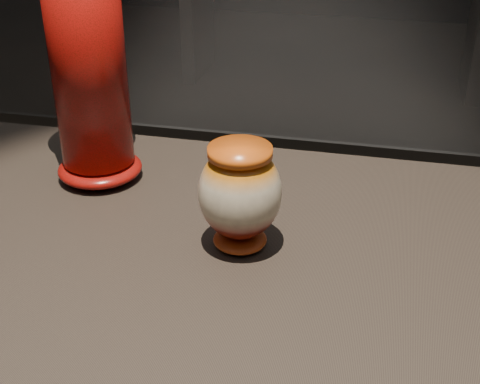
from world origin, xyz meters
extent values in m
cube|color=black|center=(0.00, 0.00, 0.88)|extent=(2.00, 0.80, 0.05)
ellipsoid|color=#691209|center=(-0.08, 0.06, 0.91)|extent=(0.09, 0.09, 0.02)
ellipsoid|color=beige|center=(-0.08, 0.06, 0.99)|extent=(0.14, 0.14, 0.14)
cylinder|color=orange|center=(-0.08, 0.06, 1.05)|extent=(0.10, 0.10, 0.01)
ellipsoid|color=#B20D0B|center=(-0.36, 0.22, 0.92)|extent=(0.18, 0.18, 0.04)
cylinder|color=#B20D0B|center=(-0.36, 0.22, 1.13)|extent=(0.15, 0.15, 0.40)
cube|color=black|center=(-1.09, 3.35, 0.42)|extent=(0.08, 0.50, 0.85)
cube|color=black|center=(0.61, 3.35, 0.42)|extent=(0.08, 0.50, 0.85)
camera|label=1|loc=(0.10, -0.72, 1.43)|focal=50.00mm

